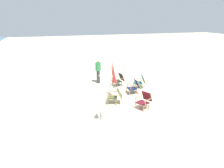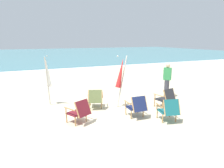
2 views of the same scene
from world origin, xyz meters
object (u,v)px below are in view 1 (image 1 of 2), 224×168
object	(u,v)px
beach_chair_back_right	(116,95)
person_near_chairs	(98,71)
beach_chair_far_center	(140,81)
beach_chair_front_right	(119,79)
beach_chair_mid_center	(134,86)
umbrella_furled_red	(113,73)
beach_chair_back_left	(145,100)
umbrella_furled_white	(104,92)

from	to	relation	value
beach_chair_back_right	person_near_chairs	xyz separation A→B (m)	(3.50, 0.05, 0.42)
beach_chair_back_right	beach_chair_far_center	bearing A→B (deg)	-51.47
beach_chair_front_right	beach_chair_back_right	world-z (taller)	beach_chair_front_right
person_near_chairs	beach_chair_mid_center	bearing A→B (deg)	-148.48
umbrella_furled_red	beach_chair_far_center	bearing A→B (deg)	-68.98
beach_chair_back_left	beach_chair_front_right	xyz separation A→B (m)	(3.51, 0.08, 0.00)
umbrella_furled_red	person_near_chairs	size ratio (longest dim) A/B	1.28
beach_chair_far_center	beach_chair_back_right	xyz separation A→B (m)	(-1.78, 2.23, -0.01)
beach_chair_far_center	umbrella_furled_red	xyz separation A→B (m)	(-0.78, 2.03, 0.93)
beach_chair_back_right	person_near_chairs	distance (m)	3.53
umbrella_furled_red	person_near_chairs	distance (m)	2.57
beach_chair_back_left	beach_chair_front_right	world-z (taller)	beach_chair_front_right
beach_chair_back_right	umbrella_furled_white	world-z (taller)	umbrella_furled_white
beach_chair_far_center	umbrella_furled_white	size ratio (longest dim) A/B	0.39
beach_chair_front_right	person_near_chairs	size ratio (longest dim) A/B	0.50
beach_chair_front_right	beach_chair_back_right	size ratio (longest dim) A/B	0.89
beach_chair_back_left	umbrella_furled_red	xyz separation A→B (m)	(1.95, 0.97, 0.93)
beach_chair_front_right	person_near_chairs	bearing A→B (deg)	50.49
beach_chair_mid_center	beach_chair_far_center	bearing A→B (deg)	-43.78
beach_chair_mid_center	person_near_chairs	bearing A→B (deg)	31.52
beach_chair_mid_center	umbrella_furled_white	xyz separation A→B (m)	(-2.64, 2.53, 0.92)
beach_chair_mid_center	beach_chair_front_right	world-z (taller)	beach_chair_front_right
person_near_chairs	umbrella_furled_white	bearing A→B (deg)	169.07
beach_chair_front_right	person_near_chairs	xyz separation A→B (m)	(0.94, 1.14, 0.41)
beach_chair_back_right	beach_chair_back_left	bearing A→B (deg)	-129.14
beach_chair_mid_center	beach_chair_back_right	size ratio (longest dim) A/B	0.87
umbrella_furled_red	person_near_chairs	bearing A→B (deg)	5.80
beach_chair_far_center	umbrella_furled_red	distance (m)	2.37
umbrella_furled_white	beach_chair_back_left	bearing A→B (deg)	-72.74
beach_chair_front_right	umbrella_furled_white	bearing A→B (deg)	153.03
beach_chair_back_right	umbrella_furled_red	distance (m)	1.39
beach_chair_far_center	beach_chair_front_right	bearing A→B (deg)	55.50
beach_chair_front_right	umbrella_furled_white	size ratio (longest dim) A/B	0.39
beach_chair_mid_center	beach_chair_far_center	size ratio (longest dim) A/B	0.98
beach_chair_back_left	beach_chair_back_right	bearing A→B (deg)	50.86
beach_chair_far_center	beach_chair_front_right	distance (m)	1.38
beach_chair_back_left	person_near_chairs	world-z (taller)	person_near_chairs
beach_chair_back_right	person_near_chairs	size ratio (longest dim) A/B	0.56
umbrella_furled_red	umbrella_furled_white	size ratio (longest dim) A/B	1.01
beach_chair_far_center	umbrella_furled_white	bearing A→B (deg)	136.20
beach_chair_far_center	beach_chair_front_right	xyz separation A→B (m)	(0.78, 1.14, -0.00)
umbrella_furled_red	umbrella_furled_white	xyz separation A→B (m)	(-2.64, 1.25, -0.01)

